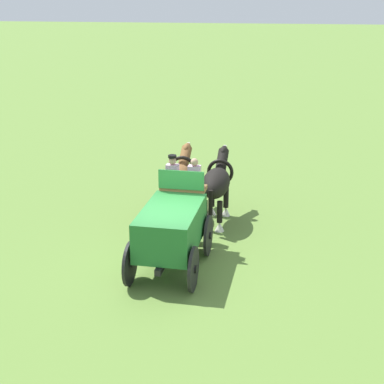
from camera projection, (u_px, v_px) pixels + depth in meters
ground_plane at (171, 268)px, 16.50m from camera, size 220.00×220.00×0.00m
show_wagon at (172, 226)px, 16.26m from camera, size 5.70×1.97×2.78m
draft_horse_near at (178, 180)px, 19.63m from camera, size 3.10×1.02×2.20m
draft_horse_off at (217, 183)px, 19.40m from camera, size 3.03×0.99×2.18m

